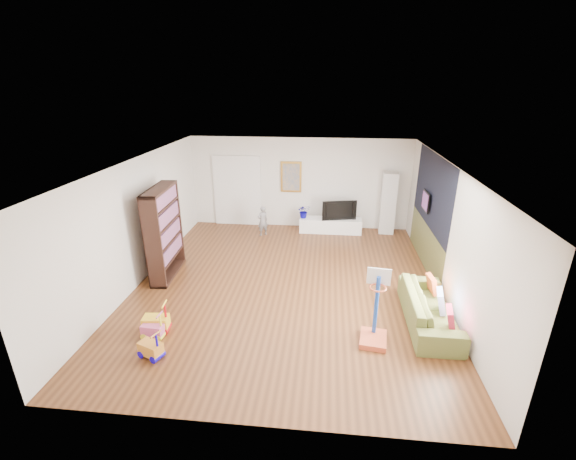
# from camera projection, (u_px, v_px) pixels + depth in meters

# --- Properties ---
(floor) EXTENTS (6.50, 7.50, 0.00)m
(floor) POSITION_uv_depth(u_px,v_px,m) (286.00, 285.00, 8.51)
(floor) COLOR brown
(floor) RESTS_ON ground
(ceiling) EXTENTS (6.50, 7.50, 0.00)m
(ceiling) POSITION_uv_depth(u_px,v_px,m) (286.00, 164.00, 7.53)
(ceiling) COLOR white
(ceiling) RESTS_ON ground
(wall_back) EXTENTS (6.50, 0.00, 2.70)m
(wall_back) POSITION_uv_depth(u_px,v_px,m) (300.00, 183.00, 11.50)
(wall_back) COLOR silver
(wall_back) RESTS_ON ground
(wall_front) EXTENTS (6.50, 0.00, 2.70)m
(wall_front) POSITION_uv_depth(u_px,v_px,m) (252.00, 341.00, 4.55)
(wall_front) COLOR silver
(wall_front) RESTS_ON ground
(wall_left) EXTENTS (0.00, 7.50, 2.70)m
(wall_left) POSITION_uv_depth(u_px,v_px,m) (137.00, 222.00, 8.33)
(wall_left) COLOR silver
(wall_left) RESTS_ON ground
(wall_right) EXTENTS (0.00, 7.50, 2.70)m
(wall_right) POSITION_uv_depth(u_px,v_px,m) (447.00, 234.00, 7.71)
(wall_right) COLOR silver
(wall_right) RESTS_ON ground
(navy_accent) EXTENTS (0.01, 3.20, 1.70)m
(navy_accent) POSITION_uv_depth(u_px,v_px,m) (432.00, 191.00, 8.83)
(navy_accent) COLOR black
(navy_accent) RESTS_ON wall_right
(olive_wainscot) EXTENTS (0.01, 3.20, 1.00)m
(olive_wainscot) POSITION_uv_depth(u_px,v_px,m) (425.00, 245.00, 9.32)
(olive_wainscot) COLOR brown
(olive_wainscot) RESTS_ON wall_right
(doorway) EXTENTS (1.45, 0.06, 2.10)m
(doorway) POSITION_uv_depth(u_px,v_px,m) (237.00, 192.00, 11.75)
(doorway) COLOR white
(doorway) RESTS_ON ground
(painting_back) EXTENTS (0.62, 0.06, 0.92)m
(painting_back) POSITION_uv_depth(u_px,v_px,m) (291.00, 177.00, 11.41)
(painting_back) COLOR gold
(painting_back) RESTS_ON wall_back
(artwork_right) EXTENTS (0.04, 0.56, 0.46)m
(artwork_right) POSITION_uv_depth(u_px,v_px,m) (426.00, 201.00, 9.13)
(artwork_right) COLOR #7F3F8C
(artwork_right) RESTS_ON wall_right
(media_console) EXTENTS (1.81, 0.46, 0.42)m
(media_console) POSITION_uv_depth(u_px,v_px,m) (330.00, 225.00, 11.41)
(media_console) COLOR white
(media_console) RESTS_ON ground
(tall_cabinet) EXTENTS (0.45, 0.45, 1.81)m
(tall_cabinet) POSITION_uv_depth(u_px,v_px,m) (388.00, 203.00, 11.15)
(tall_cabinet) COLOR silver
(tall_cabinet) RESTS_ON ground
(bookshelf) EXTENTS (0.46, 1.44, 2.07)m
(bookshelf) POSITION_uv_depth(u_px,v_px,m) (164.00, 233.00, 8.62)
(bookshelf) COLOR #311B14
(bookshelf) RESTS_ON ground
(sofa) EXTENTS (0.84, 2.09, 0.61)m
(sofa) POSITION_uv_depth(u_px,v_px,m) (429.00, 308.00, 7.09)
(sofa) COLOR #616A2F
(sofa) RESTS_ON ground
(basketball_hoop) EXTENTS (0.53, 0.61, 1.32)m
(basketball_hoop) POSITION_uv_depth(u_px,v_px,m) (376.00, 309.00, 6.42)
(basketball_hoop) COLOR #C54F2E
(basketball_hoop) RESTS_ON ground
(ride_on_yellow) EXTENTS (0.46, 0.31, 0.59)m
(ride_on_yellow) POSITION_uv_depth(u_px,v_px,m) (155.00, 318.00, 6.82)
(ride_on_yellow) COLOR yellow
(ride_on_yellow) RESTS_ON ground
(ride_on_orange) EXTENTS (0.44, 0.36, 0.51)m
(ride_on_orange) POSITION_uv_depth(u_px,v_px,m) (150.00, 344.00, 6.21)
(ride_on_orange) COLOR orange
(ride_on_orange) RESTS_ON ground
(ride_on_pink) EXTENTS (0.39, 0.26, 0.50)m
(ride_on_pink) POSITION_uv_depth(u_px,v_px,m) (152.00, 325.00, 6.68)
(ride_on_pink) COLOR #D45992
(ride_on_pink) RESTS_ON ground
(child) EXTENTS (0.38, 0.36, 0.88)m
(child) POSITION_uv_depth(u_px,v_px,m) (263.00, 221.00, 11.10)
(child) COLOR gray
(child) RESTS_ON ground
(tv) EXTENTS (1.01, 0.36, 0.58)m
(tv) POSITION_uv_depth(u_px,v_px,m) (339.00, 209.00, 11.21)
(tv) COLOR black
(tv) RESTS_ON media_console
(vase_plant) EXTENTS (0.45, 0.42, 0.41)m
(vase_plant) POSITION_uv_depth(u_px,v_px,m) (304.00, 211.00, 11.34)
(vase_plant) COLOR #0A0583
(vase_plant) RESTS_ON media_console
(pillow_left) EXTENTS (0.17, 0.39, 0.37)m
(pillow_left) POSITION_uv_depth(u_px,v_px,m) (451.00, 319.00, 6.47)
(pillow_left) COLOR #CB2747
(pillow_left) RESTS_ON sofa
(pillow_center) EXTENTS (0.18, 0.41, 0.39)m
(pillow_center) POSITION_uv_depth(u_px,v_px,m) (441.00, 301.00, 6.99)
(pillow_center) COLOR silver
(pillow_center) RESTS_ON sofa
(pillow_right) EXTENTS (0.13, 0.36, 0.35)m
(pillow_right) POSITION_uv_depth(u_px,v_px,m) (432.00, 284.00, 7.57)
(pillow_right) COLOR #BD4622
(pillow_right) RESTS_ON sofa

